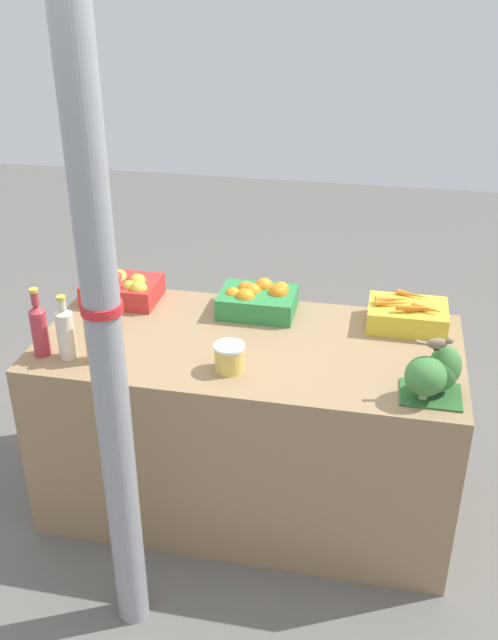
{
  "coord_description": "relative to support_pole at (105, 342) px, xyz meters",
  "views": [
    {
      "loc": [
        0.51,
        -2.49,
        2.25
      ],
      "look_at": [
        0.0,
        0.0,
        0.92
      ],
      "focal_mm": 40.0,
      "sensor_mm": 36.0,
      "label": 1
    }
  ],
  "objects": [
    {
      "name": "broccoli_pile",
      "position": [
        1.03,
        0.48,
        -0.28
      ],
      "size": [
        0.22,
        0.2,
        0.18
      ],
      "color": "#2D602D",
      "rests_on": "market_table"
    },
    {
      "name": "sparrow_bird",
      "position": [
        1.02,
        0.48,
        -0.16
      ],
      "size": [
        0.14,
        0.05,
        0.05
      ],
      "rotation": [
        0.0,
        0.0,
        0.19
      ],
      "color": "#4C3D2D",
      "rests_on": "broccoli_pile"
    },
    {
      "name": "juice_bottle_golden",
      "position": [
        -0.26,
        0.46,
        -0.24
      ],
      "size": [
        0.07,
        0.07,
        0.29
      ],
      "color": "gold",
      "rests_on": "market_table"
    },
    {
      "name": "pickle_jar",
      "position": [
        0.27,
        0.5,
        -0.31
      ],
      "size": [
        0.12,
        0.12,
        0.11
      ],
      "color": "#DBBC56",
      "rests_on": "market_table"
    },
    {
      "name": "juice_bottle_ruby",
      "position": [
        -0.48,
        0.46,
        -0.25
      ],
      "size": [
        0.07,
        0.07,
        0.29
      ],
      "color": "#B2333D",
      "rests_on": "market_table"
    },
    {
      "name": "carrot_crate",
      "position": [
        0.93,
        0.99,
        -0.31
      ],
      "size": [
        0.33,
        0.24,
        0.14
      ],
      "color": "gold",
      "rests_on": "market_table"
    },
    {
      "name": "ground_plane",
      "position": [
        0.3,
        0.73,
        -1.19
      ],
      "size": [
        10.0,
        10.0,
        0.0
      ],
      "primitive_type": "plane",
      "color": "#605E59"
    },
    {
      "name": "support_pole",
      "position": [
        0.0,
        0.0,
        0.0
      ],
      "size": [
        0.13,
        0.13,
        2.37
      ],
      "color": "gray",
      "rests_on": "ground_plane"
    },
    {
      "name": "orange_crate",
      "position": [
        0.28,
        1.0,
        -0.31
      ],
      "size": [
        0.33,
        0.24,
        0.13
      ],
      "color": "#2D8442",
      "rests_on": "market_table"
    },
    {
      "name": "juice_bottle_cloudy",
      "position": [
        -0.37,
        0.46,
        -0.25
      ],
      "size": [
        0.07,
        0.07,
        0.27
      ],
      "color": "beige",
      "rests_on": "market_table"
    },
    {
      "name": "market_table",
      "position": [
        0.3,
        0.73,
        -0.78
      ],
      "size": [
        1.73,
        0.83,
        0.82
      ],
      "primitive_type": "cube",
      "color": "#937551",
      "rests_on": "ground_plane"
    },
    {
      "name": "apple_crate",
      "position": [
        -0.34,
        0.99,
        -0.31
      ],
      "size": [
        0.33,
        0.24,
        0.13
      ],
      "color": "red",
      "rests_on": "market_table"
    }
  ]
}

